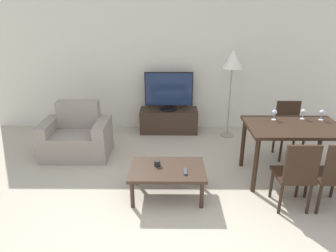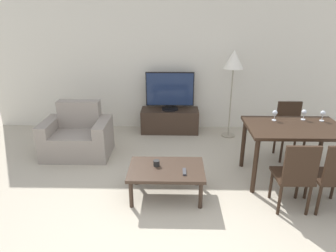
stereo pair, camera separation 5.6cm
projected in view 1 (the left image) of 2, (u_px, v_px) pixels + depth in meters
The scene contains 16 objects.
ground_plane at pixel (173, 247), 2.96m from camera, with size 18.00×18.00×0.00m, color #B2A893.
wall_back at pixel (172, 58), 5.57m from camera, with size 6.95×0.06×2.70m.
armchair at pixel (77, 137), 4.76m from camera, with size 1.03×0.70×0.84m.
tv_stand at pixel (169, 121), 5.71m from camera, with size 1.08×0.43×0.44m.
tv at pixel (169, 91), 5.50m from camera, with size 0.88×0.31×0.71m.
coffee_table at pixel (167, 171), 3.67m from camera, with size 0.93×0.61×0.39m.
dining_table at pixel (294, 133), 3.95m from camera, with size 1.24×0.81×0.78m.
dining_chair_near at pixel (296, 173), 3.36m from camera, with size 0.40×0.40×0.87m.
dining_chair_far at pixel (288, 127), 4.68m from camera, with size 0.40×0.40×0.87m.
dining_chair_near_right at pixel (335, 173), 3.36m from camera, with size 0.40×0.40×0.87m.
floor_lamp at pixel (233, 63), 5.11m from camera, with size 0.34×0.34×1.57m.
remote_primary at pixel (185, 172), 3.56m from camera, with size 0.04×0.15×0.02m.
cup_white_near at pixel (157, 163), 3.70m from camera, with size 0.08×0.08×0.07m.
wine_glass_left at pixel (275, 113), 4.08m from camera, with size 0.07×0.07×0.15m.
wine_glass_center at pixel (303, 112), 4.11m from camera, with size 0.07×0.07×0.15m.
wine_glass_right at pixel (322, 113), 4.07m from camera, with size 0.07×0.07×0.15m.
Camera 1 is at (-0.03, -2.32, 2.19)m, focal length 32.00 mm.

